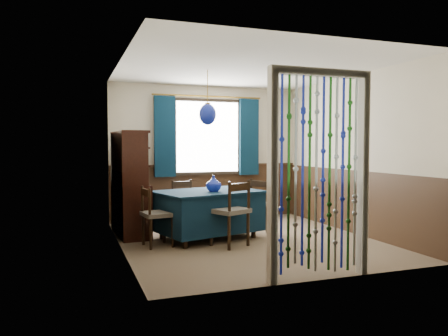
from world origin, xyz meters
name	(u,v)px	position (x,y,z in m)	size (l,w,h in m)	color
floor	(247,240)	(0.00, 0.00, 0.00)	(4.00, 4.00, 0.00)	brown
ceiling	(248,68)	(0.00, 0.00, 2.50)	(4.00, 4.00, 0.00)	silver
wall_back	(207,153)	(0.00, 2.00, 1.25)	(3.60, 3.60, 0.00)	beige
wall_front	(323,159)	(0.00, -2.00, 1.25)	(3.60, 3.60, 0.00)	beige
wall_left	(121,156)	(-1.80, 0.00, 1.25)	(4.00, 4.00, 0.00)	beige
wall_right	(352,154)	(1.80, 0.00, 1.25)	(4.00, 4.00, 0.00)	beige
wainscot_back	(207,193)	(0.00, 1.99, 0.50)	(3.60, 3.60, 0.00)	#382415
wainscot_front	(321,232)	(0.00, -1.99, 0.50)	(3.60, 3.60, 0.00)	#382415
wainscot_left	(123,213)	(-1.79, 0.00, 0.50)	(4.00, 4.00, 0.00)	#382415
wainscot_right	(350,201)	(1.79, 0.00, 0.50)	(4.00, 4.00, 0.00)	#382415
window	(207,137)	(0.00, 1.95, 1.55)	(1.32, 0.12, 1.42)	black
doorway	(320,178)	(0.00, -1.94, 1.05)	(1.16, 0.12, 2.18)	silver
dining_table	(208,211)	(-0.51, 0.32, 0.42)	(1.71, 1.39, 0.72)	#0A2033
chair_near	(231,211)	(-0.36, -0.27, 0.49)	(0.59, 0.58, 0.91)	black
chair_far	(186,204)	(-0.69, 0.92, 0.44)	(0.49, 0.48, 0.83)	black
chair_left	(156,214)	(-1.34, 0.07, 0.44)	(0.45, 0.46, 0.83)	black
chair_right	(254,204)	(0.31, 0.49, 0.45)	(0.55, 0.56, 0.85)	black
sideboard	(130,198)	(-1.57, 1.02, 0.57)	(0.49, 1.25, 1.61)	black
pendant_lamp	(208,114)	(-0.51, 0.32, 1.85)	(0.25, 0.25, 0.81)	olive
vase_table	(214,184)	(-0.46, 0.19, 0.82)	(0.21, 0.21, 0.22)	navy
bowl_shelf	(135,163)	(-1.51, 0.82, 1.13)	(0.20, 0.20, 0.05)	beige
vase_sideboard	(131,176)	(-1.51, 1.31, 0.89)	(0.17, 0.17, 0.18)	beige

